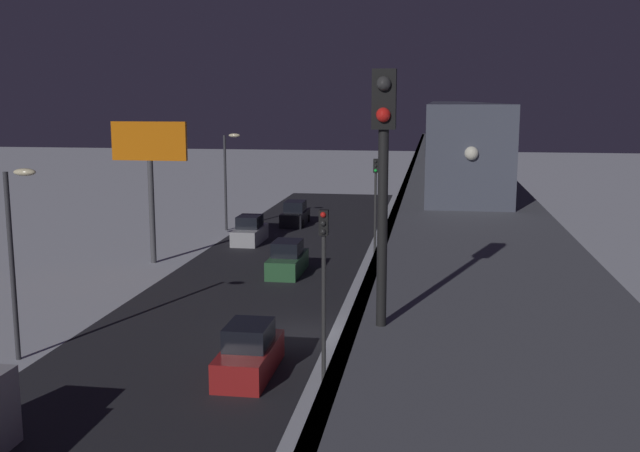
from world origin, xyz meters
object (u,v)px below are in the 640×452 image
object	(u,v)px
sedan_red	(249,354)
commercial_billboard	(150,155)
traffic_light_near	(324,271)
traffic_light_mid	(375,192)
subway_train	(452,126)
rail_signal	(383,154)
sedan_black	(295,215)
sedan_green	(287,260)
sedan_silver	(250,232)

from	to	relation	value
sedan_red	commercial_billboard	xyz separation A→B (m)	(10.79, -17.94, 6.03)
traffic_light_near	traffic_light_mid	bearing A→B (deg)	-90.00
subway_train	rail_signal	size ratio (longest dim) A/B	13.87
traffic_light_near	commercial_billboard	bearing A→B (deg)	-53.35
sedan_black	traffic_light_near	xyz separation A→B (m)	(-7.50, 34.08, 3.41)
sedan_green	traffic_light_mid	world-z (taller)	traffic_light_mid
sedan_red	sedan_green	xyz separation A→B (m)	(1.80, -16.35, -0.00)
sedan_green	traffic_light_near	xyz separation A→B (m)	(-4.70, 16.81, 3.40)
rail_signal	sedan_red	world-z (taller)	rail_signal
traffic_light_near	traffic_light_mid	size ratio (longest dim) A/B	1.00
sedan_green	commercial_billboard	bearing A→B (deg)	169.98
subway_train	commercial_billboard	bearing A→B (deg)	22.77
rail_signal	traffic_light_near	xyz separation A→B (m)	(3.03, -14.08, -5.20)
sedan_silver	commercial_billboard	xyz separation A→B (m)	(4.39, 7.50, 6.03)
traffic_light_mid	commercial_billboard	xyz separation A→B (m)	(13.69, 4.67, 2.63)
sedan_black	commercial_billboard	xyz separation A→B (m)	(6.19, 15.68, 6.04)
rail_signal	sedan_silver	distance (m)	42.71
sedan_red	subway_train	bearing A→B (deg)	73.04
sedan_red	sedan_silver	bearing A→B (deg)	104.12
sedan_green	sedan_silver	bearing A→B (deg)	116.84
subway_train	sedan_black	distance (m)	16.60
sedan_black	traffic_light_near	size ratio (longest dim) A/B	0.69
rail_signal	sedan_green	xyz separation A→B (m)	(7.73, -30.89, -8.60)
sedan_silver	rail_signal	bearing A→B (deg)	107.13
sedan_black	sedan_red	size ratio (longest dim) A/B	1.00
sedan_silver	sedan_red	size ratio (longest dim) A/B	0.99
subway_train	sedan_green	size ratio (longest dim) A/B	12.30
subway_train	sedan_red	bearing A→B (deg)	73.04
rail_signal	commercial_billboard	world-z (taller)	rail_signal
traffic_light_mid	commercial_billboard	size ratio (longest dim) A/B	0.72
traffic_light_mid	subway_train	bearing A→B (deg)	-147.51
rail_signal	sedan_green	distance (m)	32.98
traffic_light_near	commercial_billboard	xyz separation A→B (m)	(13.69, -18.40, 2.63)
traffic_light_mid	traffic_light_near	bearing A→B (deg)	90.00
sedan_red	commercial_billboard	size ratio (longest dim) A/B	0.49
traffic_light_mid	sedan_red	bearing A→B (deg)	82.69
sedan_black	traffic_light_near	bearing A→B (deg)	102.41
subway_train	rail_signal	xyz separation A→B (m)	(1.93, 40.30, 0.95)
sedan_green	commercial_billboard	size ratio (longest dim) A/B	0.51
subway_train	commercial_billboard	xyz separation A→B (m)	(18.64, 7.82, -1.62)
subway_train	sedan_black	world-z (taller)	subway_train
subway_train	traffic_light_near	size ratio (longest dim) A/B	8.67
sedan_green	sedan_black	bearing A→B (deg)	99.21
sedan_silver	sedan_red	xyz separation A→B (m)	(-6.40, 25.44, 0.00)
sedan_red	sedan_green	size ratio (longest dim) A/B	0.98
sedan_black	sedan_silver	size ratio (longest dim) A/B	1.01
commercial_billboard	sedan_green	bearing A→B (deg)	169.98
sedan_black	traffic_light_near	world-z (taller)	traffic_light_near
sedan_black	sedan_red	world-z (taller)	same
subway_train	sedan_red	xyz separation A→B (m)	(7.85, 25.76, -7.65)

